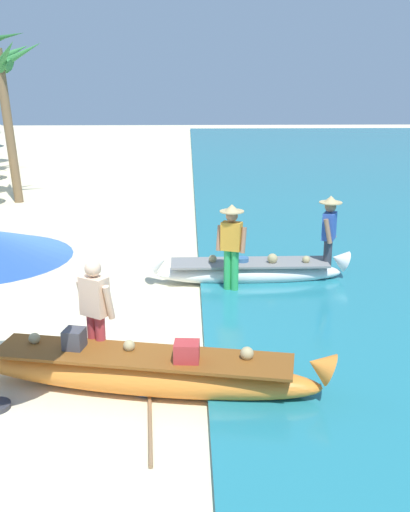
# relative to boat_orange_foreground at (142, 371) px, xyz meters

# --- Properties ---
(ground_plane) EXTENTS (80.00, 80.00, 0.00)m
(ground_plane) POSITION_rel_boat_orange_foreground_xyz_m (-1.44, 0.91, -0.30)
(ground_plane) COLOR beige
(boat_orange_foreground) EXTENTS (4.88, 1.58, 0.81)m
(boat_orange_foreground) POSITION_rel_boat_orange_foreground_xyz_m (0.00, 0.00, 0.00)
(boat_orange_foreground) COLOR orange
(boat_orange_foreground) RESTS_ON ground
(boat_white_midground) EXTENTS (3.94, 0.74, 0.71)m
(boat_white_midground) POSITION_rel_boat_orange_foreground_xyz_m (1.80, 4.22, -0.05)
(boat_white_midground) COLOR white
(boat_white_midground) RESTS_ON ground
(person_vendor_hatted) EXTENTS (0.58, 0.44, 1.71)m
(person_vendor_hatted) POSITION_rel_boat_orange_foreground_xyz_m (1.40, 3.60, 0.70)
(person_vendor_hatted) COLOR green
(person_vendor_hatted) RESTS_ON ground
(person_tourist_customer) EXTENTS (0.56, 0.46, 1.64)m
(person_tourist_customer) POSITION_rel_boat_orange_foreground_xyz_m (-0.64, 0.52, 0.63)
(person_tourist_customer) COLOR #B2383D
(person_tourist_customer) RESTS_ON ground
(person_vendor_assistant) EXTENTS (0.44, 0.58, 1.72)m
(person_vendor_assistant) POSITION_rel_boat_orange_foreground_xyz_m (3.34, 4.29, 0.70)
(person_vendor_assistant) COLOR #333842
(person_vendor_assistant) RESTS_ON ground
(paddle) EXTENTS (0.37, 1.66, 0.05)m
(paddle) POSITION_rel_boat_orange_foreground_xyz_m (0.12, -0.59, -0.27)
(paddle) COLOR #8E6B47
(paddle) RESTS_ON ground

